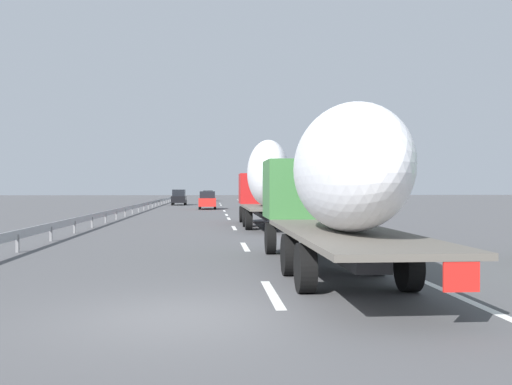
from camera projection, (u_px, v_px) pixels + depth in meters
ground_plane at (205, 213)px, 49.60m from camera, size 260.00×260.00×0.00m
lane_stripe_0 at (272, 294)px, 11.85m from camera, size 3.20×0.20×0.01m
lane_stripe_1 at (245, 247)px, 21.37m from camera, size 3.20×0.20×0.01m
lane_stripe_2 at (234, 228)px, 31.44m from camera, size 3.20×0.20×0.01m
lane_stripe_3 at (229, 219)px, 41.12m from camera, size 3.20×0.20×0.01m
lane_stripe_4 at (227, 215)px, 46.86m from camera, size 3.20×0.20×0.01m
lane_stripe_5 at (224, 211)px, 54.99m from camera, size 3.20×0.20×0.01m
lane_stripe_6 at (221, 205)px, 72.79m from camera, size 3.20×0.20×0.01m
lane_stripe_7 at (221, 205)px, 75.01m from camera, size 3.20×0.20×0.01m
lane_stripe_8 at (220, 203)px, 82.36m from camera, size 3.20×0.20×0.01m
edge_line_right at (263, 211)px, 55.01m from camera, size 110.00×0.20×0.01m
truck_lead at (266, 180)px, 32.26m from camera, size 12.11×2.55×4.77m
truck_trailing at (334, 182)px, 14.37m from camera, size 13.09×2.55×4.06m
car_red_compact at (207, 200)px, 59.54m from camera, size 4.53×1.77×1.85m
car_black_suv at (179, 197)px, 73.97m from camera, size 4.47×1.80×2.00m
car_silver_hatch at (208, 196)px, 96.93m from camera, size 4.75×1.80×1.78m
road_sign at (286, 188)px, 47.53m from camera, size 0.10×0.90×3.21m
tree_1 at (269, 177)px, 99.21m from camera, size 2.45×2.45×6.66m
tree_2 at (293, 178)px, 91.44m from camera, size 2.51×2.51×5.65m
tree_3 at (295, 177)px, 76.61m from camera, size 3.18×3.18×5.85m
guardrail_median at (139, 206)px, 52.12m from camera, size 94.00×0.10×0.76m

